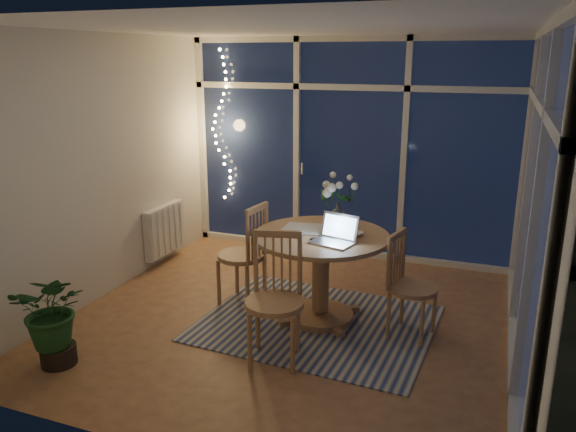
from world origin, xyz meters
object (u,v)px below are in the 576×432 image
Objects in this scene: chair_front at (274,300)px; flower_vase at (338,216)px; laptop at (332,229)px; dining_table at (321,278)px; potted_plant at (54,320)px; chair_left at (241,253)px; chair_right at (413,286)px.

chair_front is 5.06× the size of flower_vase.
laptop is 1.66× the size of flower_vase.
dining_table is at bearing -105.74° from flower_vase.
flower_vase is at bearing 114.72° from laptop.
dining_table is 2.27m from potted_plant.
chair_front is (-0.12, -0.84, 0.11)m from dining_table.
dining_table is 0.85m from chair_left.
chair_right is 0.89× the size of chair_front.
chair_right is at bearing 93.17° from chair_left.
flower_vase is (-0.09, 0.48, -0.02)m from laptop.
flower_vase is at bearing 66.88° from chair_front.
laptop is at bearing -79.63° from flower_vase.
chair_front is (-0.96, -0.81, 0.06)m from chair_right.
flower_vase is 2.57m from potted_plant.
chair_left is 1.81m from potted_plant.
chair_left is at bearing 114.92° from chair_front.
dining_table is 3.52× the size of laptop.
chair_front is at bearing 142.99° from chair_right.
laptop reaches higher than potted_plant.
chair_front reaches higher than potted_plant.
chair_front is at bearing -99.90° from flower_vase.
laptop is (0.16, -0.21, 0.55)m from dining_table.
laptop reaches higher than chair_left.
chair_front reaches higher than flower_vase.
flower_vase is at bearing 81.87° from chair_right.
chair_front is 0.81m from laptop.
laptop reaches higher than flower_vase.
potted_plant is (-1.71, -1.49, -0.04)m from dining_table.
potted_plant is (-1.88, -1.28, -0.58)m from laptop.
dining_table is 1.15× the size of chair_front.
laptop reaches higher than dining_table.
chair_left is 1.17m from chair_front.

